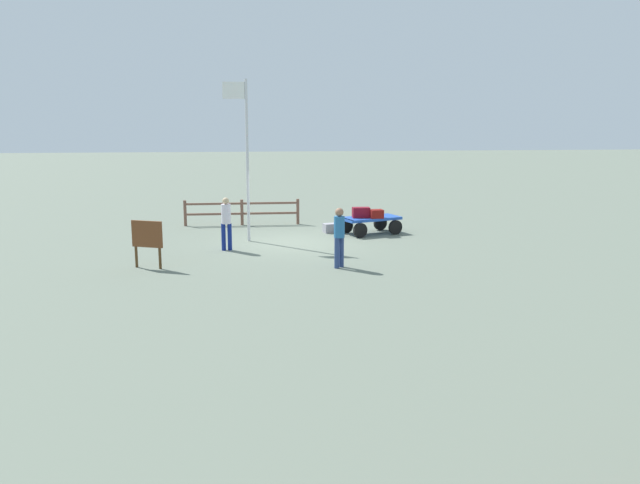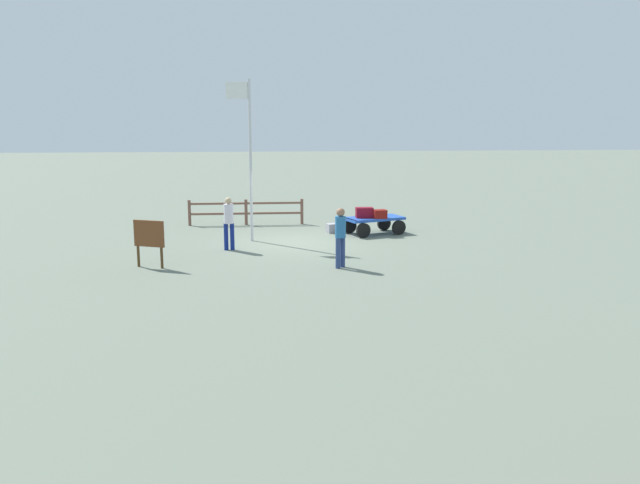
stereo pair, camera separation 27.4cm
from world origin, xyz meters
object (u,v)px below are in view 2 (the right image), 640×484
at_px(worker_lead, 340,233).
at_px(worker_trailing, 229,220).
at_px(suitcase_maroon, 364,213).
at_px(suitcase_grey, 335,228).
at_px(luggage_cart, 374,222).
at_px(suitcase_dark, 380,214).
at_px(flagpole, 248,149).
at_px(signboard, 149,237).

xyz_separation_m(worker_lead, worker_trailing, (3.31, -2.89, -0.02)).
bearing_deg(worker_lead, suitcase_maroon, -106.21).
bearing_deg(suitcase_maroon, suitcase_grey, -28.34).
height_order(luggage_cart, suitcase_dark, suitcase_dark).
xyz_separation_m(suitcase_grey, worker_lead, (0.51, 5.86, 0.84)).
relative_size(worker_lead, flagpole, 0.31).
xyz_separation_m(suitcase_dark, worker_lead, (2.09, 5.12, 0.22)).
distance_m(suitcase_maroon, worker_lead, 5.53).
relative_size(luggage_cart, signboard, 1.71).
height_order(luggage_cart, suitcase_maroon, suitcase_maroon).
height_order(worker_lead, flagpole, flagpole).
bearing_deg(luggage_cart, worker_lead, 70.53).
distance_m(worker_trailing, flagpole, 2.80).
height_order(worker_lead, signboard, worker_lead).
bearing_deg(worker_lead, suitcase_dark, -112.19).
distance_m(suitcase_dark, suitcase_grey, 1.85).
bearing_deg(luggage_cart, signboard, 33.38).
xyz_separation_m(suitcase_dark, worker_trailing, (5.40, 2.23, 0.20)).
distance_m(suitcase_grey, worker_trailing, 4.91).
relative_size(suitcase_grey, worker_trailing, 0.38).
bearing_deg(worker_trailing, signboard, 47.28).
bearing_deg(worker_lead, signboard, -5.49).
height_order(suitcase_dark, suitcase_grey, suitcase_dark).
distance_m(suitcase_maroon, suitcase_dark, 0.58).
relative_size(suitcase_dark, suitcase_grey, 0.77).
bearing_deg(suitcase_dark, luggage_cart, -58.77).
bearing_deg(worker_trailing, flagpole, -112.41).
bearing_deg(worker_trailing, suitcase_maroon, -153.52).
relative_size(suitcase_grey, signboard, 0.48).
bearing_deg(suitcase_maroon, signboard, 34.19).
relative_size(worker_trailing, signboard, 1.26).
xyz_separation_m(luggage_cart, suitcase_maroon, (0.37, 0.10, 0.36)).
relative_size(luggage_cart, suitcase_dark, 4.64).
relative_size(luggage_cart, worker_trailing, 1.36).
distance_m(luggage_cart, suitcase_dark, 0.47).
bearing_deg(suitcase_grey, suitcase_dark, 154.62).
height_order(suitcase_maroon, signboard, signboard).
bearing_deg(suitcase_dark, suitcase_grey, -25.38).
height_order(suitcase_dark, signboard, signboard).
relative_size(suitcase_maroon, flagpole, 0.11).
height_order(suitcase_dark, worker_trailing, worker_trailing).
xyz_separation_m(suitcase_dark, flagpole, (4.75, 0.66, 2.43)).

